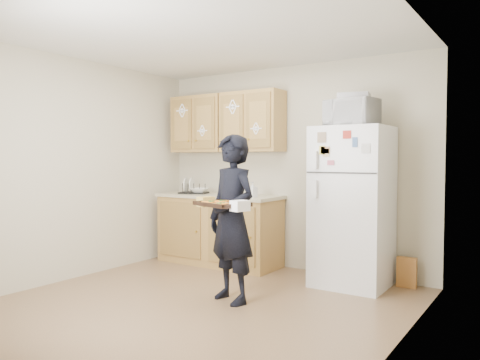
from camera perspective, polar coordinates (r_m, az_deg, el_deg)
name	(u,v)px	position (r m, az deg, el deg)	size (l,w,h in m)	color
floor	(199,304)	(4.53, -4.98, -14.87)	(3.60, 3.60, 0.00)	brown
ceiling	(198,34)	(4.47, -5.12, 17.36)	(3.60, 3.60, 0.00)	silver
wall_back	(289,168)	(5.84, 6.05, 1.50)	(3.60, 0.04, 2.50)	#C0B79C
wall_front	(11,177)	(3.13, -26.10, 0.32)	(3.60, 0.04, 2.50)	#C0B79C
wall_left	(75,169)	(5.63, -19.52, 1.33)	(0.04, 3.60, 2.50)	#C0B79C
wall_right	(398,174)	(3.50, 18.66, 0.66)	(0.04, 3.60, 2.50)	#C0B79C
refrigerator	(352,207)	(5.14, 13.54, -3.17)	(0.75, 0.70, 1.70)	white
base_cabinet	(219,231)	(6.09, -2.56, -6.19)	(1.60, 0.60, 0.86)	olive
countertop	(219,196)	(6.04, -2.56, -1.97)	(1.64, 0.64, 0.04)	#B9B28E
upper_cab_left	(201,124)	(6.38, -4.78, 6.77)	(0.80, 0.33, 0.75)	olive
upper_cab_right	(252,122)	(5.91, 1.51, 7.11)	(0.80, 0.33, 0.75)	olive
cereal_box	(407,272)	(5.33, 19.66, -10.56)	(0.20, 0.07, 0.32)	gold
person	(232,218)	(4.44, -1.00, -4.70)	(0.58, 0.38, 1.59)	black
baking_tray	(222,205)	(4.14, -2.19, -3.02)	(0.45, 0.33, 0.04)	black
pizza_front_left	(208,202)	(4.18, -3.87, -2.74)	(0.15, 0.15, 0.02)	orange
pizza_front_right	(222,204)	(4.01, -2.17, -2.96)	(0.15, 0.15, 0.02)	orange
pizza_back_left	(222,201)	(4.27, -2.22, -2.63)	(0.15, 0.15, 0.02)	orange
microwave	(351,113)	(5.09, 13.41, 7.95)	(0.51, 0.35, 0.28)	white
foil_pan	(354,96)	(5.14, 13.71, 9.87)	(0.32, 0.22, 0.07)	#B2B1B9
dish_rack	(194,188)	(6.23, -5.66, -1.00)	(0.35, 0.26, 0.14)	black
bowl	(199,190)	(6.17, -4.96, -1.25)	(0.24, 0.24, 0.06)	silver
soap_bottle	(253,190)	(5.59, 1.56, -1.17)	(0.08, 0.09, 0.19)	white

